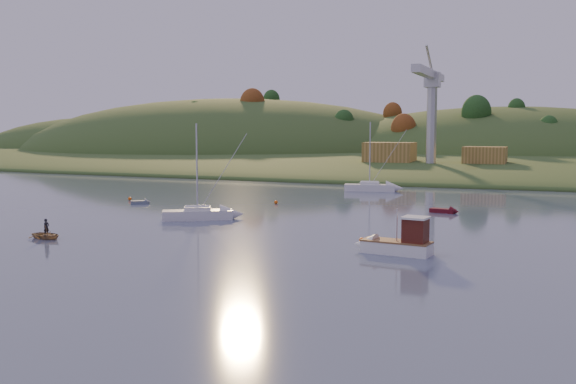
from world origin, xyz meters
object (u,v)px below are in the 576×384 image
at_px(sailboat_near, 198,213).
at_px(sailboat_far, 370,187).
at_px(canoe, 47,235).
at_px(red_tender, 448,211).
at_px(grey_dinghy, 143,202).
at_px(fishing_boat, 392,242).

relative_size(sailboat_near, sailboat_far, 0.95).
distance_m(canoe, red_tender, 45.69).
distance_m(sailboat_far, grey_dinghy, 37.83).
xyz_separation_m(canoe, grey_dinghy, (-8.80, 27.28, -0.13)).
bearing_deg(red_tender, sailboat_far, 134.65).
height_order(sailboat_near, canoe, sailboat_near).
xyz_separation_m(red_tender, grey_dinghy, (-40.10, -6.00, -0.04)).
bearing_deg(sailboat_far, canoe, -118.47).
height_order(canoe, red_tender, red_tender).
bearing_deg(fishing_boat, red_tender, -83.81).
xyz_separation_m(sailboat_near, canoe, (-6.27, -16.48, -0.37)).
height_order(sailboat_near, red_tender, sailboat_near).
distance_m(sailboat_near, sailboat_far, 41.22).
height_order(fishing_boat, red_tender, fishing_boat).
xyz_separation_m(sailboat_near, red_tender, (25.03, 16.81, -0.46)).
relative_size(fishing_boat, grey_dinghy, 2.46).
distance_m(canoe, grey_dinghy, 28.67).
xyz_separation_m(fishing_boat, red_tender, (0.18, 27.78, -0.68)).
relative_size(red_tender, grey_dinghy, 1.34).
relative_size(sailboat_far, grey_dinghy, 4.13).
bearing_deg(grey_dinghy, red_tender, -28.08).
bearing_deg(sailboat_far, grey_dinghy, -142.53).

